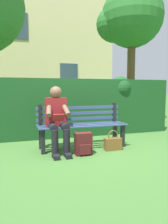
{
  "coord_description": "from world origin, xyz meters",
  "views": [
    {
      "loc": [
        1.22,
        3.85,
        1.14
      ],
      "look_at": [
        0.0,
        0.1,
        0.71
      ],
      "focal_mm": 33.86,
      "sensor_mm": 36.0,
      "label": 1
    }
  ],
  "objects": [
    {
      "name": "person_seated",
      "position": [
        0.51,
        0.1,
        0.64
      ],
      "size": [
        0.44,
        0.73,
        1.19
      ],
      "color": "maroon",
      "rests_on": "ground"
    },
    {
      "name": "ground",
      "position": [
        0.0,
        0.0,
        0.0
      ],
      "size": [
        60.0,
        60.0,
        0.0
      ],
      "primitive_type": "plane",
      "color": "#3D6B2D"
    },
    {
      "name": "backpack",
      "position": [
        0.12,
        0.42,
        0.19
      ],
      "size": [
        0.29,
        0.24,
        0.39
      ],
      "color": "#4C1919",
      "rests_on": "ground"
    },
    {
      "name": "tree_far",
      "position": [
        -2.6,
        -2.87,
        3.54
      ],
      "size": [
        2.21,
        2.1,
        4.67
      ],
      "color": "brown",
      "rests_on": "ground"
    },
    {
      "name": "handbag",
      "position": [
        -0.5,
        0.33,
        0.13
      ],
      "size": [
        0.32,
        0.13,
        0.38
      ],
      "color": "brown",
      "rests_on": "ground"
    },
    {
      "name": "building_facade",
      "position": [
        1.01,
        -8.21,
        3.27
      ],
      "size": [
        9.61,
        3.13,
        6.53
      ],
      "color": "beige",
      "rests_on": "ground"
    },
    {
      "name": "hedge_backdrop",
      "position": [
        0.46,
        -1.21,
        0.72
      ],
      "size": [
        6.27,
        0.73,
        1.47
      ],
      "color": "#19471E",
      "rests_on": "ground"
    },
    {
      "name": "park_bench",
      "position": [
        0.0,
        -0.07,
        0.45
      ],
      "size": [
        1.72,
        0.51,
        0.85
      ],
      "color": "black",
      "rests_on": "ground"
    }
  ]
}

